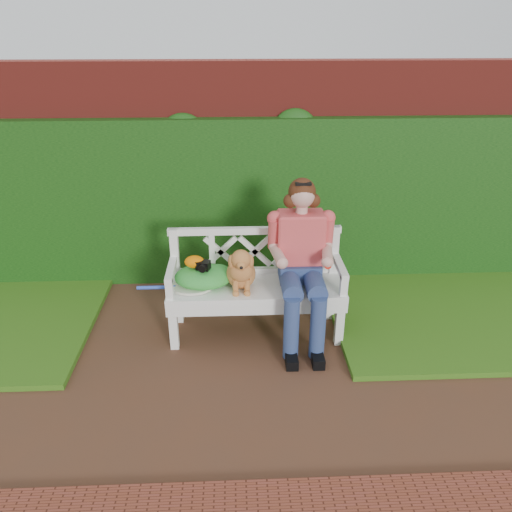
{
  "coord_description": "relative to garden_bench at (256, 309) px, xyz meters",
  "views": [
    {
      "loc": [
        0.22,
        -3.14,
        2.51
      ],
      "look_at": [
        0.38,
        0.63,
        0.75
      ],
      "focal_mm": 35.0,
      "sensor_mm": 36.0,
      "label": 1
    }
  ],
  "objects": [
    {
      "name": "seated_woman",
      "position": [
        0.37,
        -0.02,
        0.45
      ],
      "size": [
        0.65,
        0.82,
        1.38
      ],
      "primitive_type": null,
      "rotation": [
        0.0,
        0.0,
        -0.09
      ],
      "color": "#E64E80",
      "rests_on": "ground"
    },
    {
      "name": "ivy_hedge",
      "position": [
        -0.38,
        1.05,
        0.61
      ],
      "size": [
        10.0,
        0.18,
        1.7
      ],
      "primitive_type": "cube",
      "color": "#235915",
      "rests_on": "ground"
    },
    {
      "name": "grass_right",
      "position": [
        2.02,
        0.27,
        -0.21
      ],
      "size": [
        2.6,
        2.0,
        0.05
      ],
      "primitive_type": "cube",
      "color": "#2C5D16",
      "rests_on": "ground"
    },
    {
      "name": "camera_item",
      "position": [
        -0.44,
        -0.02,
        0.45
      ],
      "size": [
        0.13,
        0.11,
        0.07
      ],
      "primitive_type": "cube",
      "rotation": [
        0.0,
        0.0,
        -0.32
      ],
      "color": "black",
      "rests_on": "green_bag"
    },
    {
      "name": "baseball_glove",
      "position": [
        -0.52,
        0.01,
        0.46
      ],
      "size": [
        0.2,
        0.18,
        0.11
      ],
      "primitive_type": "ellipsoid",
      "rotation": [
        0.0,
        0.0,
        0.44
      ],
      "color": "orange",
      "rests_on": "green_bag"
    },
    {
      "name": "ground",
      "position": [
        -0.38,
        -0.63,
        -0.24
      ],
      "size": [
        60.0,
        60.0,
        0.0
      ],
      "primitive_type": "plane",
      "color": "#54301F"
    },
    {
      "name": "brick_wall",
      "position": [
        -0.38,
        1.27,
        0.86
      ],
      "size": [
        10.0,
        0.3,
        2.2
      ],
      "primitive_type": "cube",
      "color": "maroon",
      "rests_on": "ground"
    },
    {
      "name": "green_bag",
      "position": [
        -0.44,
        0.02,
        0.32
      ],
      "size": [
        0.59,
        0.52,
        0.17
      ],
      "primitive_type": null,
      "rotation": [
        0.0,
        0.0,
        0.32
      ],
      "color": "green",
      "rests_on": "garden_bench"
    },
    {
      "name": "dog",
      "position": [
        -0.13,
        -0.06,
        0.44
      ],
      "size": [
        0.33,
        0.41,
        0.4
      ],
      "primitive_type": null,
      "rotation": [
        0.0,
        0.0,
        0.2
      ],
      "color": "#91633C",
      "rests_on": "garden_bench"
    },
    {
      "name": "tennis_racket",
      "position": [
        -0.57,
        -0.05,
        0.26
      ],
      "size": [
        0.68,
        0.31,
        0.03
      ],
      "primitive_type": null,
      "rotation": [
        0.0,
        0.0,
        0.04
      ],
      "color": "silver",
      "rests_on": "garden_bench"
    },
    {
      "name": "garden_bench",
      "position": [
        0.0,
        0.0,
        0.0
      ],
      "size": [
        1.63,
        0.73,
        0.48
      ],
      "primitive_type": null,
      "rotation": [
        0.0,
        0.0,
        0.09
      ],
      "color": "white",
      "rests_on": "ground"
    }
  ]
}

